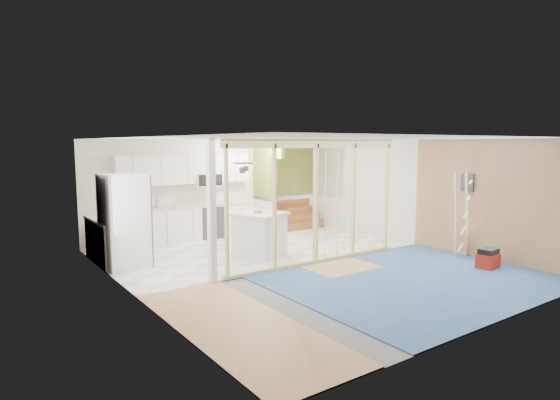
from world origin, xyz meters
TOP-DOWN VIEW (x-y plane):
  - room at (0.00, 0.00)m, footprint 7.01×8.01m
  - floor_overlays at (0.07, 0.06)m, footprint 7.00×8.00m
  - stud_frame at (-0.24, -0.00)m, footprint 4.66×0.14m
  - base_cabinets at (-1.61, 3.36)m, footprint 4.45×2.24m
  - upper_cabinets at (-0.84, 3.82)m, footprint 3.60×0.41m
  - green_partition at (2.04, 3.66)m, footprint 2.25×1.51m
  - pot_rack at (-0.31, 1.89)m, footprint 0.52×0.52m
  - sheathing_panel at (3.48, -2.00)m, footprint 0.02×4.00m
  - electrical_panel at (3.43, -1.40)m, footprint 0.04×0.30m
  - ceiling_light at (1.40, 3.00)m, footprint 0.32×0.32m
  - fridge at (-3.05, 1.93)m, footprint 0.87×0.84m
  - island at (-0.33, 1.19)m, footprint 1.32×1.32m
  - bowl at (-0.33, 1.26)m, footprint 0.29×0.29m
  - soap_bottle_a at (-1.75, 3.60)m, footprint 0.17×0.17m
  - soap_bottle_b at (-0.05, 3.76)m, footprint 0.09×0.09m
  - toolbox at (2.87, -2.30)m, footprint 0.47×0.37m
  - ladder at (3.11, -1.52)m, footprint 0.99×0.20m

SIDE VIEW (x-z plane):
  - floor_overlays at x=0.07m, z-range 0.00..0.02m
  - toolbox at x=2.87m, z-range -0.01..0.40m
  - base_cabinets at x=-1.61m, z-range 0.00..0.93m
  - island at x=-0.33m, z-range 0.00..0.98m
  - green_partition at x=2.04m, z-range -0.36..2.24m
  - fridge at x=-3.05m, z-range 0.00..1.91m
  - ladder at x=3.11m, z-range 0.02..1.89m
  - bowl at x=-0.33m, z-range 0.99..1.04m
  - soap_bottle_b at x=-0.05m, z-range 0.93..1.11m
  - soap_bottle_a at x=-1.75m, z-range 0.93..1.26m
  - sheathing_panel at x=3.48m, z-range 0.00..2.60m
  - room at x=0.00m, z-range 0.00..2.61m
  - stud_frame at x=-0.24m, z-range 0.29..2.89m
  - electrical_panel at x=3.43m, z-range 1.45..1.85m
  - upper_cabinets at x=-0.84m, z-range 1.39..2.25m
  - pot_rack at x=-0.31m, z-range 1.64..2.36m
  - ceiling_light at x=1.40m, z-range 2.50..2.58m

